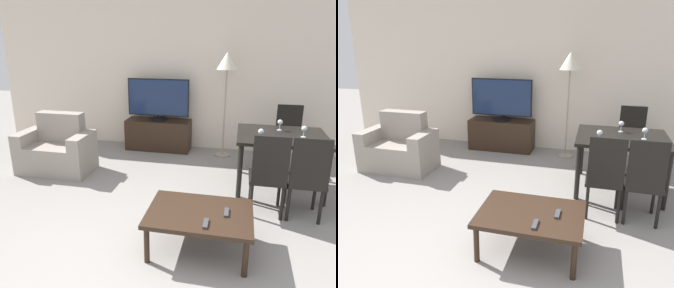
{
  "view_description": "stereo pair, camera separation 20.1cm",
  "coord_description": "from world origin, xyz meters",
  "views": [
    {
      "loc": [
        0.84,
        -1.83,
        1.89
      ],
      "look_at": [
        -0.0,
        1.91,
        0.65
      ],
      "focal_mm": 35.0,
      "sensor_mm": 36.0,
      "label": 1
    },
    {
      "loc": [
        1.03,
        -1.78,
        1.89
      ],
      "look_at": [
        -0.0,
        1.91,
        0.65
      ],
      "focal_mm": 35.0,
      "sensor_mm": 36.0,
      "label": 2
    }
  ],
  "objects": [
    {
      "name": "wall_back",
      "position": [
        0.0,
        3.86,
        1.35
      ],
      "size": [
        7.29,
        0.06,
        2.7
      ],
      "color": "beige",
      "rests_on": "ground_plane"
    },
    {
      "name": "armchair",
      "position": [
        -1.77,
        2.28,
        0.31
      ],
      "size": [
        1.05,
        0.62,
        0.85
      ],
      "color": "gray",
      "rests_on": "ground_plane"
    },
    {
      "name": "tv_stand",
      "position": [
        -0.55,
        3.57,
        0.27
      ],
      "size": [
        1.12,
        0.43,
        0.53
      ],
      "color": "black",
      "rests_on": "ground_plane"
    },
    {
      "name": "tv",
      "position": [
        -0.55,
        3.57,
        0.89
      ],
      "size": [
        1.06,
        0.32,
        0.71
      ],
      "color": "black",
      "rests_on": "tv_stand"
    },
    {
      "name": "coffee_table",
      "position": [
        0.54,
        0.81,
        0.35
      ],
      "size": [
        0.95,
        0.7,
        0.39
      ],
      "color": "black",
      "rests_on": "ground_plane"
    },
    {
      "name": "dining_table",
      "position": [
        1.37,
        2.38,
        0.64
      ],
      "size": [
        1.11,
        0.94,
        0.73
      ],
      "color": "black",
      "rests_on": "ground_plane"
    },
    {
      "name": "dining_chair_near",
      "position": [
        1.18,
        1.59,
        0.51
      ],
      "size": [
        0.4,
        0.4,
        0.95
      ],
      "color": "black",
      "rests_on": "ground_plane"
    },
    {
      "name": "dining_chair_far",
      "position": [
        1.57,
        3.16,
        0.51
      ],
      "size": [
        0.4,
        0.4,
        0.95
      ],
      "color": "black",
      "rests_on": "ground_plane"
    },
    {
      "name": "dining_chair_near_right",
      "position": [
        1.57,
        1.59,
        0.51
      ],
      "size": [
        0.4,
        0.4,
        0.95
      ],
      "color": "black",
      "rests_on": "ground_plane"
    },
    {
      "name": "floor_lamp",
      "position": [
        0.59,
        3.46,
        1.48
      ],
      "size": [
        0.35,
        0.35,
        1.7
      ],
      "color": "gray",
      "rests_on": "ground_plane"
    },
    {
      "name": "remote_primary",
      "position": [
        0.62,
        0.61,
        0.4
      ],
      "size": [
        0.04,
        0.15,
        0.02
      ],
      "color": "#38383D",
      "rests_on": "coffee_table"
    },
    {
      "name": "remote_secondary",
      "position": [
        0.78,
        0.83,
        0.4
      ],
      "size": [
        0.04,
        0.15,
        0.02
      ],
      "color": "#38383D",
      "rests_on": "coffee_table"
    },
    {
      "name": "wine_glass_left",
      "position": [
        1.62,
        2.3,
        0.83
      ],
      "size": [
        0.07,
        0.07,
        0.15
      ],
      "color": "silver",
      "rests_on": "dining_table"
    },
    {
      "name": "wine_glass_center",
      "position": [
        1.1,
        2.05,
        0.83
      ],
      "size": [
        0.07,
        0.07,
        0.15
      ],
      "color": "silver",
      "rests_on": "dining_table"
    },
    {
      "name": "wine_glass_right",
      "position": [
        1.36,
        2.58,
        0.83
      ],
      "size": [
        0.07,
        0.07,
        0.15
      ],
      "color": "silver",
      "rests_on": "dining_table"
    }
  ]
}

